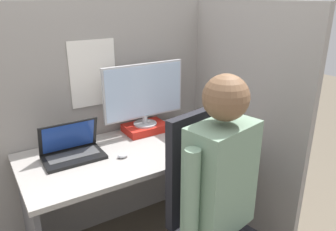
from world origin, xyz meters
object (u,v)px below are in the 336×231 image
at_px(paper_box, 145,128).
at_px(office_chair, 207,216).
at_px(monitor, 144,93).
at_px(stapler, 219,129).
at_px(laptop, 72,151).
at_px(carrot_toy, 192,141).
at_px(person, 226,196).

xyz_separation_m(paper_box, office_chair, (-0.07, -0.81, -0.21)).
bearing_deg(office_chair, monitor, 85.30).
height_order(paper_box, stapler, stapler).
height_order(paper_box, laptop, laptop).
relative_size(paper_box, stapler, 2.42).
bearing_deg(office_chair, carrot_toy, 64.25).
bearing_deg(person, office_chair, 78.13).
bearing_deg(monitor, stapler, -35.86).
relative_size(carrot_toy, person, 0.11).
relative_size(paper_box, person, 0.22).
xyz_separation_m(paper_box, person, (-0.10, -0.98, 0.02)).
xyz_separation_m(carrot_toy, person, (-0.25, -0.62, 0.02)).
relative_size(carrot_toy, office_chair, 0.14).
bearing_deg(stapler, laptop, 169.52).
xyz_separation_m(laptop, person, (0.47, -0.85, 0.00)).
bearing_deg(monitor, person, -95.92).
bearing_deg(paper_box, laptop, -167.57).
xyz_separation_m(stapler, office_chair, (-0.50, -0.50, -0.21)).
bearing_deg(stapler, person, -128.62).
bearing_deg(person, stapler, 51.38).
xyz_separation_m(paper_box, laptop, (-0.57, -0.13, 0.02)).
bearing_deg(monitor, paper_box, -90.00).
height_order(paper_box, office_chair, office_chair).
relative_size(monitor, carrot_toy, 3.90).
bearing_deg(monitor, laptop, -167.29).
bearing_deg(paper_box, person, -95.94).
bearing_deg(monitor, carrot_toy, -67.33).
bearing_deg(office_chair, person, -101.87).
distance_m(paper_box, stapler, 0.53).
relative_size(monitor, office_chair, 0.54).
bearing_deg(laptop, person, -61.44).
xyz_separation_m(monitor, laptop, (-0.57, -0.13, -0.24)).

